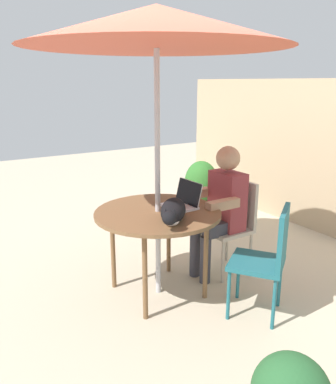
# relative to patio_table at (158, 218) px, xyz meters

# --- Properties ---
(ground_plane) EXTENTS (14.00, 14.00, 0.00)m
(ground_plane) POSITION_rel_patio_table_xyz_m (0.00, 0.00, -0.69)
(ground_plane) COLOR #BCAD93
(patio_table) EXTENTS (1.05, 1.05, 0.75)m
(patio_table) POSITION_rel_patio_table_xyz_m (0.00, 0.00, 0.00)
(patio_table) COLOR brown
(patio_table) RESTS_ON ground
(patio_umbrella) EXTENTS (2.02, 2.02, 2.33)m
(patio_umbrella) POSITION_rel_patio_table_xyz_m (0.00, 0.00, 1.48)
(patio_umbrella) COLOR #B7B7BC
(patio_umbrella) RESTS_ON ground
(chair_occupied) EXTENTS (0.40, 0.40, 0.89)m
(chair_occupied) POSITION_rel_patio_table_xyz_m (0.00, 0.84, -0.17)
(chair_occupied) COLOR #B2A899
(chair_occupied) RESTS_ON ground
(chair_empty) EXTENTS (0.56, 0.56, 0.89)m
(chair_empty) POSITION_rel_patio_table_xyz_m (0.75, 0.53, -0.17)
(chair_empty) COLOR #1E606B
(chair_empty) RESTS_ON ground
(person_seated) EXTENTS (0.48, 0.48, 1.23)m
(person_seated) POSITION_rel_patio_table_xyz_m (0.00, 0.68, 0.00)
(person_seated) COLOR maroon
(person_seated) RESTS_ON ground
(laptop) EXTENTS (0.31, 0.26, 0.21)m
(laptop) POSITION_rel_patio_table_xyz_m (0.00, 0.26, 0.12)
(laptop) COLOR silver
(laptop) RESTS_ON patio_table
(cat) EXTENTS (0.51, 0.47, 0.17)m
(cat) POSITION_rel_patio_table_xyz_m (0.28, -0.03, 0.14)
(cat) COLOR black
(cat) RESTS_ON patio_table
(potted_plant_near_fence) EXTENTS (0.44, 0.44, 0.78)m
(potted_plant_near_fence) POSITION_rel_patio_table_xyz_m (-1.37, 1.49, -0.26)
(potted_plant_near_fence) COLOR #33383D
(potted_plant_near_fence) RESTS_ON ground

